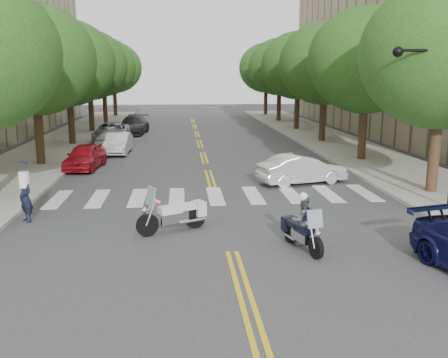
{
  "coord_description": "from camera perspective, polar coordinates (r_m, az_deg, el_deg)",
  "views": [
    {
      "loc": [
        -1.37,
        -13.01,
        4.81
      ],
      "look_at": [
        0.1,
        3.65,
        1.3
      ],
      "focal_mm": 40.0,
      "sensor_mm": 36.0,
      "label": 1
    }
  ],
  "objects": [
    {
      "name": "ground",
      "position": [
        13.94,
        0.91,
        -8.34
      ],
      "size": [
        140.0,
        140.0,
        0.0
      ],
      "primitive_type": "plane",
      "color": "#38383A",
      "rests_on": "ground"
    },
    {
      "name": "sidewalk_left",
      "position": [
        36.25,
        -18.0,
        3.77
      ],
      "size": [
        5.0,
        60.0,
        0.15
      ],
      "primitive_type": "cube",
      "color": "#9E9991",
      "rests_on": "ground"
    },
    {
      "name": "sidewalk_right",
      "position": [
        36.97,
        12.14,
        4.23
      ],
      "size": [
        5.0,
        60.0,
        0.15
      ],
      "primitive_type": "cube",
      "color": "#9E9991",
      "rests_on": "ground"
    },
    {
      "name": "tree_l_1",
      "position": [
        28.03,
        -20.94,
        12.62
      ],
      "size": [
        6.4,
        6.4,
        8.45
      ],
      "color": "#382316",
      "rests_on": "ground"
    },
    {
      "name": "tree_l_2",
      "position": [
        35.8,
        -17.45,
        12.52
      ],
      "size": [
        6.4,
        6.4,
        8.45
      ],
      "color": "#382316",
      "rests_on": "ground"
    },
    {
      "name": "tree_l_3",
      "position": [
        43.66,
        -15.21,
        12.43
      ],
      "size": [
        6.4,
        6.4,
        8.45
      ],
      "color": "#382316",
      "rests_on": "ground"
    },
    {
      "name": "tree_l_4",
      "position": [
        51.56,
        -13.65,
        12.36
      ],
      "size": [
        6.4,
        6.4,
        8.45
      ],
      "color": "#382316",
      "rests_on": "ground"
    },
    {
      "name": "tree_l_5",
      "position": [
        59.48,
        -12.51,
        12.3
      ],
      "size": [
        6.4,
        6.4,
        8.45
      ],
      "color": "#382316",
      "rests_on": "ground"
    },
    {
      "name": "tree_r_0",
      "position": [
        21.57,
        23.71,
        12.86
      ],
      "size": [
        6.4,
        6.4,
        8.45
      ],
      "color": "#382316",
      "rests_on": "ground"
    },
    {
      "name": "tree_r_1",
      "position": [
        28.87,
        16.0,
        12.89
      ],
      "size": [
        6.4,
        6.4,
        8.45
      ],
      "color": "#382316",
      "rests_on": "ground"
    },
    {
      "name": "tree_r_2",
      "position": [
        36.47,
        11.44,
        12.8
      ],
      "size": [
        6.4,
        6.4,
        8.45
      ],
      "color": "#382316",
      "rests_on": "ground"
    },
    {
      "name": "tree_r_3",
      "position": [
        44.2,
        8.47,
        12.7
      ],
      "size": [
        6.4,
        6.4,
        8.45
      ],
      "color": "#382316",
      "rests_on": "ground"
    },
    {
      "name": "tree_r_4",
      "position": [
        52.02,
        6.39,
        12.61
      ],
      "size": [
        6.4,
        6.4,
        8.45
      ],
      "color": "#382316",
      "rests_on": "ground"
    },
    {
      "name": "tree_r_5",
      "position": [
        59.89,
        4.85,
        12.53
      ],
      "size": [
        6.4,
        6.4,
        8.45
      ],
      "color": "#382316",
      "rests_on": "ground"
    },
    {
      "name": "traffic_signal_pole",
      "position": [
        18.88,
        23.97,
        7.54
      ],
      "size": [
        2.82,
        0.42,
        6.0
      ],
      "color": "black",
      "rests_on": "ground"
    },
    {
      "name": "motorcycle_police",
      "position": [
        14.11,
        8.87,
        -5.09
      ],
      "size": [
        0.84,
        1.99,
        1.65
      ],
      "rotation": [
        0.0,
        0.0,
        3.41
      ],
      "color": "black",
      "rests_on": "ground"
    },
    {
      "name": "motorcycle_parked",
      "position": [
        15.68,
        -5.3,
        -4.05
      ],
      "size": [
        2.18,
        1.32,
        1.51
      ],
      "rotation": [
        0.0,
        0.0,
        2.05
      ],
      "color": "black",
      "rests_on": "ground"
    },
    {
      "name": "officer_standing",
      "position": [
        17.74,
        -21.73,
        -2.02
      ],
      "size": [
        0.69,
        0.7,
        1.63
      ],
      "primitive_type": "imported",
      "rotation": [
        0.0,
        0.0,
        -0.83
      ],
      "color": "black",
      "rests_on": "ground"
    },
    {
      "name": "convertible",
      "position": [
        22.56,
        8.89,
        1.11
      ],
      "size": [
        4.24,
        2.46,
        1.32
      ],
      "primitive_type": "imported",
      "rotation": [
        0.0,
        0.0,
        1.85
      ],
      "color": "white",
      "rests_on": "ground"
    },
    {
      "name": "parked_car_a",
      "position": [
        26.8,
        -15.6,
        2.5
      ],
      "size": [
        1.93,
        3.99,
        1.31
      ],
      "primitive_type": "imported",
      "rotation": [
        0.0,
        0.0,
        -0.1
      ],
      "color": "#AB121E",
      "rests_on": "ground"
    },
    {
      "name": "parked_car_b",
      "position": [
        31.52,
        -12.01,
        4.0
      ],
      "size": [
        1.48,
        3.94,
        1.28
      ],
      "primitive_type": "imported",
      "rotation": [
        0.0,
        0.0,
        -0.03
      ],
      "color": "beige",
      "rests_on": "ground"
    },
    {
      "name": "parked_car_c",
      "position": [
        37.07,
        -12.71,
        5.23
      ],
      "size": [
        2.5,
        5.22,
        1.44
      ],
      "primitive_type": "imported",
      "rotation": [
        0.0,
        0.0,
        0.02
      ],
      "color": "gray",
      "rests_on": "ground"
    },
    {
      "name": "parked_car_d",
      "position": [
        41.89,
        -10.32,
        6.08
      ],
      "size": [
        2.56,
        5.24,
        1.47
      ],
      "primitive_type": "imported",
      "rotation": [
        0.0,
        0.0,
        -0.1
      ],
      "color": "black",
      "rests_on": "ground"
    },
    {
      "name": "parked_car_e",
      "position": [
        45.03,
        -10.06,
        6.37
      ],
      "size": [
        1.79,
        3.87,
        1.28
      ],
      "primitive_type": "imported",
      "rotation": [
        0.0,
        0.0,
        -0.07
      ],
      "color": "#A8A9AE",
      "rests_on": "ground"
    }
  ]
}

